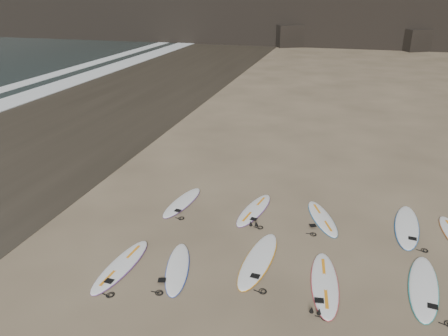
{
  "coord_description": "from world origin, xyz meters",
  "views": [
    {
      "loc": [
        1.17,
        -9.1,
        6.56
      ],
      "look_at": [
        -2.08,
        2.62,
        1.5
      ],
      "focal_mm": 35.0,
      "sensor_mm": 36.0,
      "label": 1
    }
  ],
  "objects_px": {
    "surfboard_2": "(258,260)",
    "surfboard_8": "(407,226)",
    "surfboard_1": "(178,268)",
    "surfboard_5": "(182,202)",
    "surfboard_3": "(325,283)",
    "surfboard_0": "(121,265)",
    "surfboard_4": "(424,286)",
    "surfboard_7": "(322,218)",
    "surfboard_6": "(254,210)"
  },
  "relations": [
    {
      "from": "surfboard_0",
      "to": "surfboard_8",
      "type": "bearing_deg",
      "value": 33.45
    },
    {
      "from": "surfboard_5",
      "to": "surfboard_0",
      "type": "bearing_deg",
      "value": -86.1
    },
    {
      "from": "surfboard_1",
      "to": "surfboard_6",
      "type": "relative_size",
      "value": 0.94
    },
    {
      "from": "surfboard_1",
      "to": "surfboard_0",
      "type": "bearing_deg",
      "value": 176.69
    },
    {
      "from": "surfboard_2",
      "to": "surfboard_7",
      "type": "bearing_deg",
      "value": 67.19
    },
    {
      "from": "surfboard_6",
      "to": "surfboard_1",
      "type": "bearing_deg",
      "value": -98.28
    },
    {
      "from": "surfboard_3",
      "to": "surfboard_5",
      "type": "distance_m",
      "value": 5.67
    },
    {
      "from": "surfboard_8",
      "to": "surfboard_3",
      "type": "bearing_deg",
      "value": -117.65
    },
    {
      "from": "surfboard_1",
      "to": "surfboard_2",
      "type": "bearing_deg",
      "value": 10.01
    },
    {
      "from": "surfboard_1",
      "to": "surfboard_5",
      "type": "distance_m",
      "value": 3.62
    },
    {
      "from": "surfboard_4",
      "to": "surfboard_6",
      "type": "distance_m",
      "value": 5.36
    },
    {
      "from": "surfboard_4",
      "to": "surfboard_8",
      "type": "bearing_deg",
      "value": 98.23
    },
    {
      "from": "surfboard_7",
      "to": "surfboard_5",
      "type": "bearing_deg",
      "value": 160.11
    },
    {
      "from": "surfboard_6",
      "to": "surfboard_3",
      "type": "bearing_deg",
      "value": -42.5
    },
    {
      "from": "surfboard_4",
      "to": "surfboard_8",
      "type": "xyz_separation_m",
      "value": [
        -0.08,
        2.88,
        0.0
      ]
    },
    {
      "from": "surfboard_0",
      "to": "surfboard_1",
      "type": "height_order",
      "value": "surfboard_0"
    },
    {
      "from": "surfboard_0",
      "to": "surfboard_7",
      "type": "relative_size",
      "value": 1.08
    },
    {
      "from": "surfboard_6",
      "to": "surfboard_8",
      "type": "distance_m",
      "value": 4.56
    },
    {
      "from": "surfboard_5",
      "to": "surfboard_6",
      "type": "distance_m",
      "value": 2.38
    },
    {
      "from": "surfboard_5",
      "to": "surfboard_6",
      "type": "bearing_deg",
      "value": 10.44
    },
    {
      "from": "surfboard_4",
      "to": "surfboard_2",
      "type": "bearing_deg",
      "value": -173.92
    },
    {
      "from": "surfboard_0",
      "to": "surfboard_3",
      "type": "relative_size",
      "value": 0.96
    },
    {
      "from": "surfboard_1",
      "to": "surfboard_3",
      "type": "xyz_separation_m",
      "value": [
        3.6,
        0.36,
        0.01
      ]
    },
    {
      "from": "surfboard_5",
      "to": "surfboard_7",
      "type": "bearing_deg",
      "value": 9.58
    },
    {
      "from": "surfboard_1",
      "to": "surfboard_2",
      "type": "height_order",
      "value": "surfboard_2"
    },
    {
      "from": "surfboard_0",
      "to": "surfboard_8",
      "type": "distance_m",
      "value": 8.23
    },
    {
      "from": "surfboard_2",
      "to": "surfboard_4",
      "type": "height_order",
      "value": "surfboard_2"
    },
    {
      "from": "surfboard_0",
      "to": "surfboard_1",
      "type": "distance_m",
      "value": 1.44
    },
    {
      "from": "surfboard_3",
      "to": "surfboard_6",
      "type": "bearing_deg",
      "value": 120.36
    },
    {
      "from": "surfboard_0",
      "to": "surfboard_8",
      "type": "height_order",
      "value": "surfboard_8"
    },
    {
      "from": "surfboard_8",
      "to": "surfboard_0",
      "type": "bearing_deg",
      "value": -145.65
    },
    {
      "from": "surfboard_2",
      "to": "surfboard_8",
      "type": "relative_size",
      "value": 1.0
    },
    {
      "from": "surfboard_5",
      "to": "surfboard_4",
      "type": "bearing_deg",
      "value": -12.47
    },
    {
      "from": "surfboard_4",
      "to": "surfboard_7",
      "type": "height_order",
      "value": "surfboard_4"
    },
    {
      "from": "surfboard_1",
      "to": "surfboard_7",
      "type": "relative_size",
      "value": 0.99
    },
    {
      "from": "surfboard_0",
      "to": "surfboard_3",
      "type": "bearing_deg",
      "value": 11.6
    },
    {
      "from": "surfboard_4",
      "to": "surfboard_7",
      "type": "relative_size",
      "value": 1.17
    },
    {
      "from": "surfboard_1",
      "to": "surfboard_7",
      "type": "xyz_separation_m",
      "value": [
        3.33,
        3.58,
        0.0
      ]
    },
    {
      "from": "surfboard_2",
      "to": "surfboard_5",
      "type": "bearing_deg",
      "value": 145.57
    },
    {
      "from": "surfboard_1",
      "to": "surfboard_2",
      "type": "relative_size",
      "value": 0.83
    },
    {
      "from": "surfboard_1",
      "to": "surfboard_6",
      "type": "xyz_separation_m",
      "value": [
        1.22,
        3.54,
        0.0
      ]
    },
    {
      "from": "surfboard_4",
      "to": "surfboard_5",
      "type": "xyz_separation_m",
      "value": [
        -7.01,
        2.58,
        -0.01
      ]
    },
    {
      "from": "surfboard_2",
      "to": "surfboard_7",
      "type": "height_order",
      "value": "surfboard_2"
    },
    {
      "from": "surfboard_5",
      "to": "surfboard_8",
      "type": "distance_m",
      "value": 6.94
    },
    {
      "from": "surfboard_4",
      "to": "surfboard_8",
      "type": "height_order",
      "value": "surfboard_8"
    },
    {
      "from": "surfboard_7",
      "to": "surfboard_8",
      "type": "bearing_deg",
      "value": -18.04
    },
    {
      "from": "surfboard_2",
      "to": "surfboard_8",
      "type": "xyz_separation_m",
      "value": [
        3.88,
        2.85,
        0.0
      ]
    },
    {
      "from": "surfboard_0",
      "to": "surfboard_4",
      "type": "relative_size",
      "value": 0.93
    },
    {
      "from": "surfboard_5",
      "to": "surfboard_8",
      "type": "xyz_separation_m",
      "value": [
        6.93,
        0.3,
        0.01
      ]
    },
    {
      "from": "surfboard_5",
      "to": "surfboard_1",
      "type": "bearing_deg",
      "value": -63.56
    }
  ]
}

